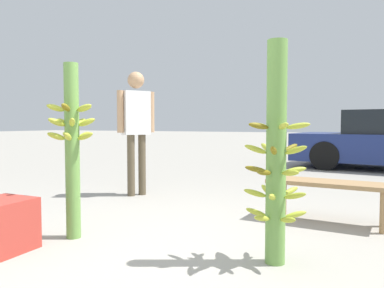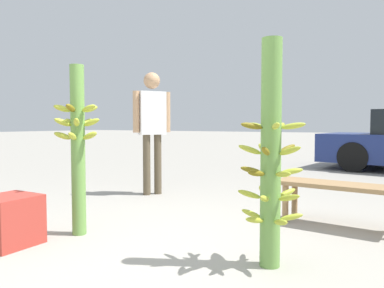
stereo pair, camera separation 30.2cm
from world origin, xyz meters
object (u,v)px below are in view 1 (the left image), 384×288
Objects in this scene: banana_stalk_center at (276,156)px; market_bench at (329,188)px; produce_crate at (2,225)px; vendor_person at (136,120)px; banana_stalk_left at (72,146)px.

banana_stalk_center is 1.35m from market_bench.
banana_stalk_center is at bearing 17.66° from produce_crate.
market_bench is at bearing 112.96° from vendor_person.
banana_stalk_center reaches higher than market_bench.
market_bench is (1.94, 1.39, -0.44)m from banana_stalk_left.
banana_stalk_center reaches higher than banana_stalk_left.
vendor_person is at bearing 106.71° from banana_stalk_left.
produce_crate is (-0.26, -0.49, -0.59)m from banana_stalk_left.
banana_stalk_center is 1.28× the size of market_bench.
market_bench reaches higher than produce_crate.
market_bench is at bearing 78.63° from banana_stalk_center.
banana_stalk_left is at bearing 49.62° from vendor_person.
vendor_person is 2.48m from produce_crate.
vendor_person is at bearing 175.04° from market_bench.
banana_stalk_center is 2.11m from produce_crate.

